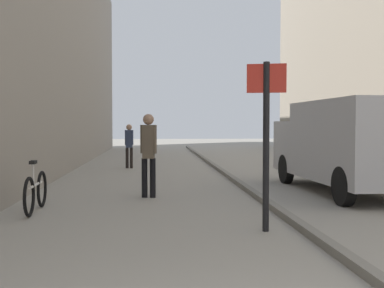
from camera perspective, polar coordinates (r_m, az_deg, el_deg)
ground_plane at (r=14.16m, az=-1.55°, el=-4.35°), size 80.00×80.00×0.00m
kerb_strip at (r=14.32m, az=4.80°, el=-4.04°), size 0.16×40.00×0.12m
pedestrian_main_foreground at (r=18.32m, az=-7.37°, el=0.13°), size 0.32×0.23×1.64m
pedestrian_mid_block at (r=10.94m, az=-5.11°, el=-0.63°), size 0.37×0.25×1.88m
delivery_van at (r=12.29m, az=17.49°, el=0.08°), size 2.10×5.48×2.19m
street_sign_post at (r=7.53m, az=8.68°, el=1.51°), size 0.59×0.17×2.60m
bicycle_leaning at (r=9.65m, az=-17.82°, el=-5.33°), size 0.10×1.77×0.98m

